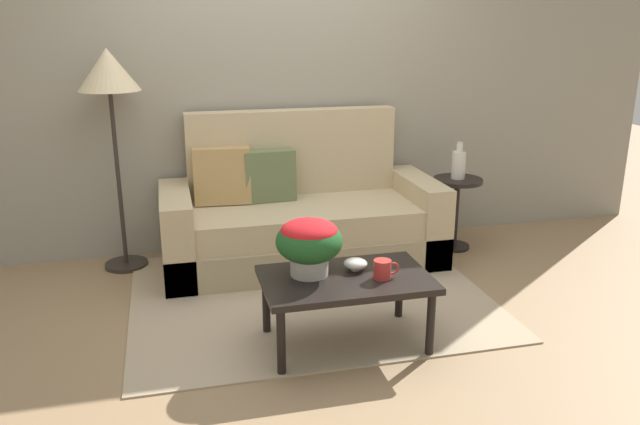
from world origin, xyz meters
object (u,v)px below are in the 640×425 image
object	(u,v)px
couch	(298,218)
floor_lamp	(109,83)
coffee_table	(346,284)
table_vase	(459,164)
potted_plant	(309,241)
side_table	(456,200)
snack_bowl	(355,264)
coffee_mug	(383,269)

from	to	relation	value
couch	floor_lamp	xyz separation A→B (m)	(-1.25, 0.18, 1.00)
coffee_table	table_vase	xyz separation A→B (m)	(1.27, 1.28, 0.32)
couch	potted_plant	size ratio (longest dim) A/B	5.51
side_table	floor_lamp	distance (m)	2.68
snack_bowl	table_vase	world-z (taller)	table_vase
couch	side_table	size ratio (longest dim) A/B	3.55
coffee_table	table_vase	world-z (taller)	table_vase
coffee_mug	snack_bowl	bearing A→B (deg)	126.31
coffee_table	floor_lamp	distance (m)	2.17
snack_bowl	side_table	bearing A→B (deg)	45.32
coffee_table	table_vase	distance (m)	1.83
floor_lamp	potted_plant	xyz separation A→B (m)	(1.05, -1.42, -0.73)
couch	snack_bowl	world-z (taller)	couch
side_table	potted_plant	bearing A→B (deg)	-140.34
couch	floor_lamp	size ratio (longest dim) A/B	1.29
coffee_table	snack_bowl	xyz separation A→B (m)	(0.08, 0.08, 0.08)
couch	potted_plant	distance (m)	1.29
side_table	coffee_mug	size ratio (longest dim) A/B	3.97
floor_lamp	coffee_mug	distance (m)	2.29
side_table	couch	bearing A→B (deg)	178.24
coffee_table	coffee_mug	bearing A→B (deg)	-20.88
coffee_mug	potted_plant	bearing A→B (deg)	158.64
snack_bowl	table_vase	size ratio (longest dim) A/B	0.47
potted_plant	snack_bowl	bearing A→B (deg)	0.44
floor_lamp	coffee_table	bearing A→B (deg)	-50.36
potted_plant	snack_bowl	xyz separation A→B (m)	(0.26, 0.00, -0.16)
couch	snack_bowl	size ratio (longest dim) A/B	15.15
coffee_mug	snack_bowl	distance (m)	0.18
table_vase	snack_bowl	bearing A→B (deg)	-134.61
potted_plant	table_vase	size ratio (longest dim) A/B	1.29
coffee_mug	coffee_table	bearing A→B (deg)	159.12
snack_bowl	couch	bearing A→B (deg)	92.87
table_vase	coffee_mug	bearing A→B (deg)	-128.62
floor_lamp	potted_plant	world-z (taller)	floor_lamp
potted_plant	table_vase	world-z (taller)	table_vase
coffee_table	potted_plant	xyz separation A→B (m)	(-0.19, 0.07, 0.24)
coffee_mug	table_vase	xyz separation A→B (m)	(1.08, 1.35, 0.22)
floor_lamp	table_vase	xyz separation A→B (m)	(2.51, -0.21, -0.65)
side_table	snack_bowl	world-z (taller)	side_table
potted_plant	side_table	bearing A→B (deg)	39.66
coffee_table	side_table	world-z (taller)	side_table
floor_lamp	snack_bowl	xyz separation A→B (m)	(1.32, -1.42, -0.89)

